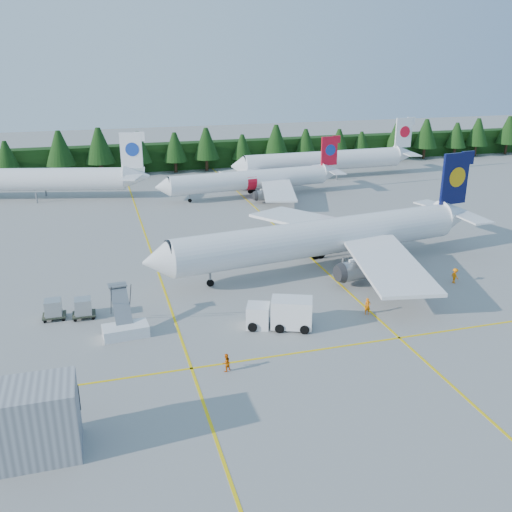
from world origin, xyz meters
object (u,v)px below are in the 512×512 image
object	(u,v)px
airliner_navy	(314,239)
service_truck	(280,313)
airliner_red	(246,181)
airstairs	(125,327)

from	to	relation	value
airliner_navy	service_truck	bearing A→B (deg)	-130.92
airliner_navy	service_truck	xyz separation A→B (m)	(-9.10, -14.07, -2.40)
airliner_red	service_truck	world-z (taller)	airliner_red
airstairs	service_truck	bearing A→B (deg)	-14.68
airliner_navy	service_truck	distance (m)	16.93
service_truck	airliner_navy	bearing A→B (deg)	78.82
airliner_red	service_truck	distance (m)	53.44
airliner_navy	airstairs	bearing A→B (deg)	-162.45
airstairs	service_truck	xyz separation A→B (m)	(14.74, -2.66, 0.69)
airliner_red	service_truck	bearing A→B (deg)	-106.27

